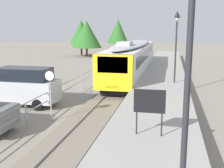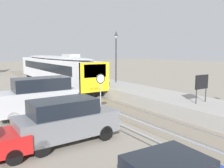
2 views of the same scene
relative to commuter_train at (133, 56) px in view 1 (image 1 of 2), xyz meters
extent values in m
plane|color=gray|center=(-3.00, -6.09, -2.15)|extent=(160.00, 160.00, 0.00)
cube|color=slate|center=(0.00, -6.09, -2.12)|extent=(3.20, 60.00, 0.06)
cube|color=slate|center=(-0.72, -6.09, -2.05)|extent=(0.08, 60.00, 0.08)
cube|color=slate|center=(0.72, -6.09, -2.05)|extent=(0.08, 60.00, 0.08)
cube|color=silver|center=(0.00, 0.11, -0.18)|extent=(2.80, 20.56, 2.55)
cube|color=yellow|center=(0.00, -10.07, -0.18)|extent=(2.80, 0.24, 2.55)
cube|color=black|center=(0.00, -10.15, 0.38)|extent=(2.13, 0.08, 1.12)
cube|color=black|center=(0.00, 0.11, 0.22)|extent=(2.82, 17.27, 0.92)
ellipsoid|color=#B2B5BA|center=(0.00, 0.11, 1.27)|extent=(2.69, 19.74, 0.44)
cube|color=#B2B5BA|center=(0.00, -5.03, 1.55)|extent=(1.10, 2.20, 0.36)
cube|color=#EAE5C6|center=(0.00, -10.14, -1.18)|extent=(1.00, 0.10, 0.20)
cube|color=black|center=(0.00, -7.77, -1.73)|extent=(2.24, 3.20, 0.55)
cube|color=black|center=(0.00, 7.99, -1.73)|extent=(2.24, 3.20, 0.55)
cube|color=#999691|center=(3.25, -6.09, -1.70)|extent=(3.90, 60.00, 0.90)
cylinder|color=#232328|center=(4.22, -23.31, 1.05)|extent=(0.12, 0.12, 4.60)
cylinder|color=#232328|center=(4.22, -7.12, 1.05)|extent=(0.12, 0.12, 4.60)
pyramid|color=#232328|center=(4.22, -7.12, 3.85)|extent=(0.34, 0.34, 0.50)
sphere|color=silver|center=(4.22, -7.12, 3.53)|extent=(0.24, 0.24, 0.24)
cylinder|color=#232328|center=(2.70, -18.33, -0.80)|extent=(0.06, 0.06, 0.90)
cylinder|color=#232328|center=(3.66, -18.33, -0.80)|extent=(0.06, 0.06, 0.90)
cube|color=black|center=(3.18, -18.33, 0.10)|extent=(1.20, 0.08, 0.90)
cylinder|color=#9EA0A5|center=(-2.36, -15.08, -1.05)|extent=(0.07, 0.07, 2.20)
cylinder|color=white|center=(-2.36, -15.10, 0.35)|extent=(0.60, 0.03, 0.60)
torus|color=black|center=(-2.36, -15.11, 0.35)|extent=(0.61, 0.05, 0.61)
cube|color=#9EA0A5|center=(-3.30, -16.09, -0.95)|extent=(0.05, 36.00, 0.05)
cube|color=#9EA0A5|center=(-3.30, -16.09, -1.46)|extent=(0.05, 36.00, 0.05)
cylinder|color=#9EA0A5|center=(-3.30, -16.09, -1.52)|extent=(0.06, 0.06, 1.25)
cylinder|color=#9EA0A5|center=(-3.30, -7.09, -1.52)|extent=(0.06, 0.06, 1.25)
cylinder|color=#9EA0A5|center=(-3.30, 1.91, -1.52)|extent=(0.06, 0.06, 1.25)
cylinder|color=black|center=(-4.11, -16.71, -1.79)|extent=(0.73, 0.26, 0.72)
cube|color=#B7BABF|center=(-5.60, -12.59, -1.11)|extent=(4.92, 1.99, 1.35)
cube|color=black|center=(-5.30, -12.59, -0.04)|extent=(3.41, 1.74, 0.80)
cylinder|color=black|center=(-7.21, -11.72, -1.79)|extent=(0.72, 0.25, 0.72)
cylinder|color=black|center=(-3.99, -13.46, -1.79)|extent=(0.72, 0.25, 0.72)
cylinder|color=black|center=(-3.98, -11.75, -1.79)|extent=(0.72, 0.25, 0.72)
cylinder|color=brown|center=(-5.80, 21.79, -0.98)|extent=(0.36, 0.36, 2.35)
cone|color=#286023|center=(-5.80, 21.79, 2.39)|extent=(3.88, 3.88, 4.38)
cylinder|color=brown|center=(-11.21, 19.95, -1.34)|extent=(0.36, 0.36, 1.61)
cone|color=#286023|center=(-11.21, 19.95, 1.87)|extent=(5.44, 5.44, 4.81)
cylinder|color=brown|center=(-12.60, 21.13, -1.06)|extent=(0.36, 0.36, 2.18)
cone|color=#286023|center=(-12.60, 21.13, 2.23)|extent=(4.26, 4.26, 4.39)
camera|label=1|loc=(3.90, -28.49, 2.78)|focal=44.25mm
camera|label=2|loc=(-9.52, -27.29, 2.04)|focal=36.96mm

